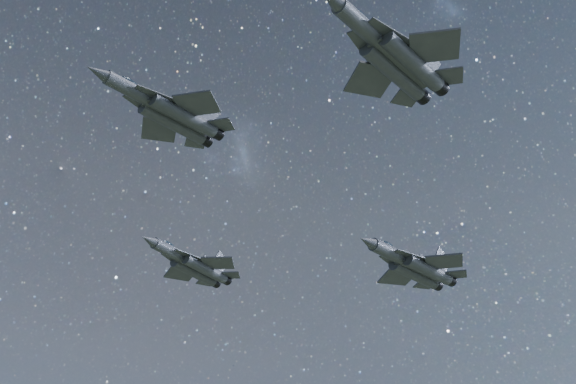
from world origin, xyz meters
TOP-DOWN VIEW (x-y plane):
  - jet_lead at (-18.12, -4.71)m, footprint 15.90×10.95m
  - jet_left at (-3.50, 17.25)m, footprint 16.11×10.65m
  - jet_right at (-5.86, -23.63)m, footprint 17.33×11.83m
  - jet_slot at (23.69, 4.81)m, footprint 20.22×13.93m

SIDE VIEW (x-z plane):
  - jet_left at x=-3.50m, z-range 150.84..154.95m
  - jet_slot at x=23.69m, z-range 152.49..157.56m
  - jet_right at x=-5.86m, z-range 154.94..159.29m
  - jet_lead at x=-18.12m, z-range 155.58..159.57m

